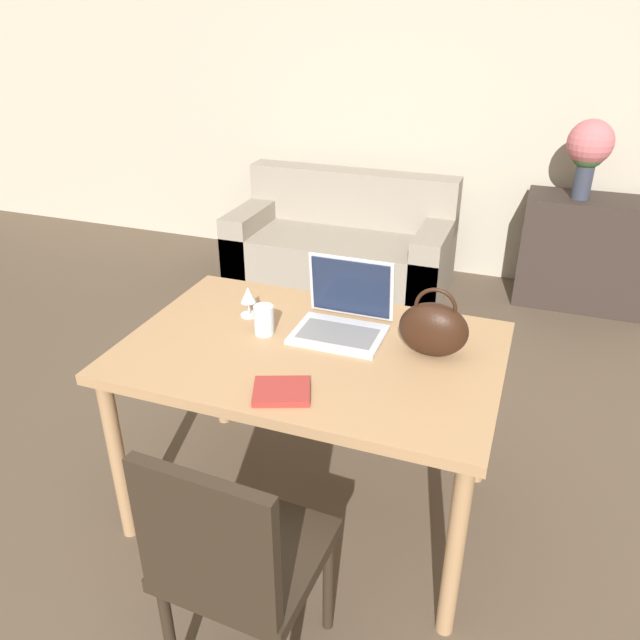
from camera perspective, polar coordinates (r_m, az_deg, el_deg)
The scene contains 12 objects.
ground_plane at distance 2.43m, azimuth -2.81°, elevation -25.62°, with size 14.00×14.00×0.00m, color brown.
wall_back at distance 4.79m, azimuth 13.52°, elevation 19.63°, with size 10.00×0.06×2.70m.
dining_table at distance 2.38m, azimuth -0.78°, elevation -4.28°, with size 1.40×0.93×0.78m.
chair at distance 1.92m, azimuth -7.88°, elevation -20.68°, with size 0.46×0.46×0.92m.
couch at distance 4.62m, azimuth 1.98°, elevation 6.45°, with size 1.57×0.76×0.82m.
sideboard at distance 4.68m, azimuth 23.43°, elevation 5.63°, with size 0.91×0.40×0.76m.
laptop at distance 2.43m, azimuth 2.25°, elevation 0.74°, with size 0.35×0.30×0.27m.
drinking_glass at distance 2.41m, azimuth -5.15°, elevation 0.01°, with size 0.08×0.08×0.12m.
wine_glass at distance 2.54m, azimuth -6.59°, elevation 2.10°, with size 0.07×0.07×0.13m.
handbag at distance 2.27m, azimuth 10.34°, elevation -0.78°, with size 0.25×0.13×0.27m.
flower_vase at distance 4.44m, azimuth 23.41°, elevation 14.20°, with size 0.29×0.29×0.51m.
book at distance 2.06m, azimuth -3.53°, elevation -6.52°, with size 0.23×0.21×0.02m.
Camera 1 is at (0.60, -1.33, 1.94)m, focal length 35.00 mm.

